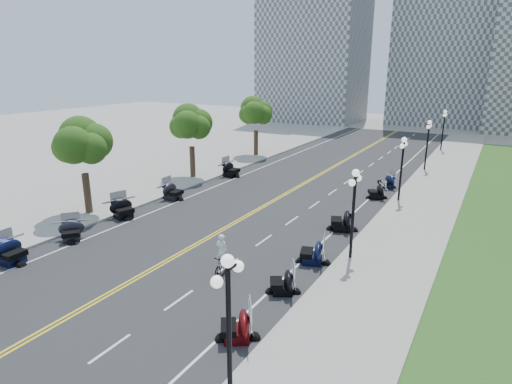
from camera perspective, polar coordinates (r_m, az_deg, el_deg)
The scene contains 47 objects.
ground at distance 24.87m, azimuth -10.02°, elevation -8.06°, with size 160.00×160.00×0.00m, color gray.
road at distance 32.59m, azimuth 1.22°, elevation -1.81°, with size 16.00×90.00×0.01m, color #333335.
centerline_yellow_a at distance 32.64m, azimuth 1.04°, elevation -1.77°, with size 0.12×90.00×0.00m, color yellow.
centerline_yellow_b at distance 32.53m, azimuth 1.41°, elevation -1.83°, with size 0.12×90.00×0.00m, color yellow.
edge_line_north at distance 30.22m, azimuth 11.95°, elevation -3.65°, with size 0.12×90.00×0.00m, color white.
edge_line_south at distance 35.95m, azimuth -7.76°, elevation -0.20°, with size 0.12×90.00×0.00m, color white.
lane_dash_4 at distance 17.96m, azimuth -18.88°, elevation -19.13°, with size 0.12×2.00×0.00m, color white.
lane_dash_5 at distance 20.30m, azimuth -10.23°, elevation -13.98°, with size 0.12×2.00×0.00m, color white.
lane_dash_6 at distance 23.10m, azimuth -3.80°, elevation -9.78°, with size 0.12×2.00×0.00m, color white.
lane_dash_7 at distance 26.21m, azimuth 1.06°, elevation -6.45°, with size 0.12×2.00×0.00m, color white.
lane_dash_8 at distance 29.54m, azimuth 4.82°, elevation -3.81°, with size 0.12×2.00×0.00m, color white.
lane_dash_9 at distance 33.01m, azimuth 7.78°, elevation -1.71°, with size 0.12×2.00×0.00m, color white.
lane_dash_10 at distance 36.60m, azimuth 10.16°, elevation -0.00°, with size 0.12×2.00×0.00m, color white.
lane_dash_11 at distance 40.26m, azimuth 12.12°, elevation 1.39°, with size 0.12×2.00×0.00m, color white.
lane_dash_12 at distance 43.98m, azimuth 13.75°, elevation 2.55°, with size 0.12×2.00×0.00m, color white.
lane_dash_13 at distance 47.75m, azimuth 15.12°, elevation 3.53°, with size 0.12×2.00×0.00m, color white.
lane_dash_14 at distance 51.55m, azimuth 16.30°, elevation 4.36°, with size 0.12×2.00×0.00m, color white.
lane_dash_15 at distance 55.38m, azimuth 17.31°, elevation 5.08°, with size 0.12×2.00×0.00m, color white.
lane_dash_16 at distance 59.23m, azimuth 18.20°, elevation 5.70°, with size 0.12×2.00×0.00m, color white.
lane_dash_17 at distance 63.10m, azimuth 18.98°, elevation 6.24°, with size 0.12×2.00×0.00m, color white.
lane_dash_18 at distance 66.99m, azimuth 19.67°, elevation 6.72°, with size 0.12×2.00×0.00m, color white.
lane_dash_19 at distance 70.88m, azimuth 20.28°, elevation 7.15°, with size 0.12×2.00×0.00m, color white.
sidewalk_north at distance 29.32m, azimuth 19.60°, elevation -4.77°, with size 5.00×90.00×0.15m, color #9E9991.
sidewalk_south at distance 38.49m, azimuth -12.62°, elevation 0.77°, with size 5.00×90.00×0.15m, color #9E9991.
distant_block_a at distance 85.75m, azimuth 7.74°, elevation 18.15°, with size 18.00×14.00×26.00m, color gray.
distant_block_b at distance 86.00m, azimuth 23.87°, elevation 18.30°, with size 16.00×12.00×30.00m, color gray.
street_lamp_1 at distance 13.43m, azimuth -3.62°, elevation -18.05°, with size 0.50×1.20×4.90m, color black, non-canonical shape.
street_lamp_2 at distance 23.34m, azimuth 12.81°, elevation -3.00°, with size 0.50×1.20×4.90m, color black, non-canonical shape.
street_lamp_3 at distance 34.60m, azimuth 18.81°, elevation 2.85°, with size 0.50×1.20×4.90m, color black, non-canonical shape.
street_lamp_4 at distance 46.23m, azimuth 21.84°, elevation 5.79°, with size 0.50×1.20×4.90m, color black, non-canonical shape.
street_lamp_5 at distance 58.02m, azimuth 23.67°, elevation 7.53°, with size 0.50×1.20×4.90m, color black, non-canonical shape.
tree_2 at distance 31.82m, azimuth -22.18°, elevation 5.35°, with size 4.80×4.80×9.20m, color #235619, non-canonical shape.
tree_3 at distance 40.21m, azimuth -8.65°, elevation 8.45°, with size 4.80×4.80×9.20m, color #235619, non-canonical shape.
tree_4 at distance 50.10m, azimuth -0.01°, elevation 10.18°, with size 4.80×4.80×9.20m, color #235619, non-canonical shape.
motorcycle_n_4 at distance 17.22m, azimuth -2.63°, elevation -17.20°, with size 1.90×1.90×1.33m, color #590A0C, non-canonical shape.
motorcycle_n_5 at distance 20.32m, azimuth 3.55°, elevation -11.73°, with size 1.78×1.78×1.25m, color black, non-canonical shape.
motorcycle_n_6 at distance 23.28m, azimuth 7.57°, elevation -7.79°, with size 2.01×2.01×1.41m, color black, non-canonical shape.
motorcycle_n_7 at distance 28.08m, azimuth 11.38°, elevation -3.57°, with size 2.16×2.16×1.51m, color black, non-canonical shape.
motorcycle_n_9 at distance 35.45m, azimuth 15.79°, elevation 0.16°, with size 1.86×1.86×1.30m, color black, non-canonical shape.
motorcycle_n_10 at distance 38.64m, azimuth 17.02°, elevation 1.39°, with size 1.87×1.87×1.31m, color black, non-canonical shape.
motorcycle_s_4 at distance 26.52m, azimuth -29.89°, elevation -6.81°, with size 2.07×2.07×1.45m, color black, non-canonical shape.
motorcycle_s_5 at distance 28.28m, azimuth -23.43°, elevation -4.71°, with size 1.89×1.89×1.32m, color black, non-canonical shape.
motorcycle_s_6 at distance 31.16m, azimuth -17.33°, elevation -2.04°, with size 2.09×2.09×1.47m, color black, non-canonical shape.
motorcycle_s_7 at distance 34.54m, azimuth -11.03°, elevation 0.20°, with size 2.08×2.08×1.46m, color black, non-canonical shape.
motorcycle_s_9 at distance 41.11m, azimuth -3.36°, elevation 3.12°, with size 2.18×2.18×1.53m, color black, non-canonical shape.
bicycle at distance 21.98m, azimuth -4.52°, elevation -9.63°, with size 0.53×1.88×1.13m, color #A51414.
cyclist_rider at distance 21.36m, azimuth -4.61°, elevation -6.01°, with size 0.68×0.45×1.87m, color white.
Camera 1 is at (14.80, -17.18, 10.20)m, focal length 30.00 mm.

